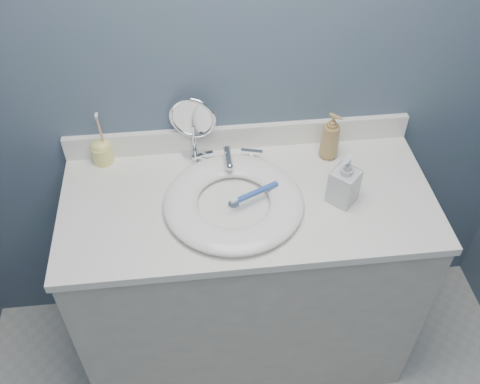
{
  "coord_description": "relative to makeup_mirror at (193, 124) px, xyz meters",
  "views": [
    {
      "loc": [
        -0.16,
        -0.24,
        2.12
      ],
      "look_at": [
        -0.03,
        0.94,
        0.94
      ],
      "focal_mm": 40.0,
      "sensor_mm": 36.0,
      "label": 1
    }
  ],
  "objects": [
    {
      "name": "countertop",
      "position": [
        0.16,
        -0.24,
        -0.15
      ],
      "size": [
        1.22,
        0.57,
        0.03
      ],
      "primitive_type": "cube",
      "color": "white",
      "rests_on": "vanity_cabinet"
    },
    {
      "name": "makeup_mirror",
      "position": [
        0.0,
        0.0,
        0.0
      ],
      "size": [
        0.16,
        0.09,
        0.24
      ],
      "rotation": [
        0.0,
        0.0,
        -0.25
      ],
      "color": "silver",
      "rests_on": "countertop"
    },
    {
      "name": "soap_bottle_amber",
      "position": [
        0.47,
        -0.06,
        -0.04
      ],
      "size": [
        0.1,
        0.1,
        0.18
      ],
      "primitive_type": "imported",
      "rotation": [
        0.0,
        0.0,
        0.76
      ],
      "color": "#9F7C47",
      "rests_on": "countertop"
    },
    {
      "name": "drain",
      "position": [
        0.11,
        -0.27,
        -0.13
      ],
      "size": [
        0.04,
        0.04,
        0.01
      ],
      "primitive_type": "cylinder",
      "color": "silver",
      "rests_on": "countertop"
    },
    {
      "name": "faucet",
      "position": [
        0.11,
        -0.07,
        -0.1
      ],
      "size": [
        0.25,
        0.13,
        0.07
      ],
      "color": "silver",
      "rests_on": "countertop"
    },
    {
      "name": "soap_bottle_clear",
      "position": [
        0.46,
        -0.28,
        -0.04
      ],
      "size": [
        0.12,
        0.12,
        0.18
      ],
      "primitive_type": "imported",
      "rotation": [
        0.0,
        0.0,
        -0.78
      ],
      "color": "silver",
      "rests_on": "countertop"
    },
    {
      "name": "basin",
      "position": [
        0.11,
        -0.27,
        -0.11
      ],
      "size": [
        0.45,
        0.45,
        0.04
      ],
      "primitive_type": null,
      "color": "white",
      "rests_on": "countertop"
    },
    {
      "name": "toothbrush_lying",
      "position": [
        0.18,
        -0.26,
        -0.09
      ],
      "size": [
        0.16,
        0.09,
        0.02
      ],
      "rotation": [
        0.0,
        0.0,
        0.44
      ],
      "color": "#3255B1",
      "rests_on": "basin"
    },
    {
      "name": "backsplash",
      "position": [
        0.16,
        0.02,
        -0.09
      ],
      "size": [
        1.22,
        0.02,
        0.09
      ],
      "primitive_type": "cube",
      "color": "white",
      "rests_on": "countertop"
    },
    {
      "name": "toothbrush_holder",
      "position": [
        -0.32,
        -0.0,
        -0.08
      ],
      "size": [
        0.07,
        0.07,
        0.2
      ],
      "rotation": [
        0.0,
        0.0,
        -0.29
      ],
      "color": "#EFE777",
      "rests_on": "countertop"
    },
    {
      "name": "back_wall",
      "position": [
        0.16,
        0.04,
        0.19
      ],
      "size": [
        2.2,
        0.02,
        2.4
      ],
      "primitive_type": "cube",
      "color": "#4D5974",
      "rests_on": "ground"
    },
    {
      "name": "vanity_cabinet",
      "position": [
        0.16,
        -0.24,
        -0.59
      ],
      "size": [
        1.2,
        0.55,
        0.85
      ],
      "primitive_type": "cube",
      "color": "beige",
      "rests_on": "ground"
    }
  ]
}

